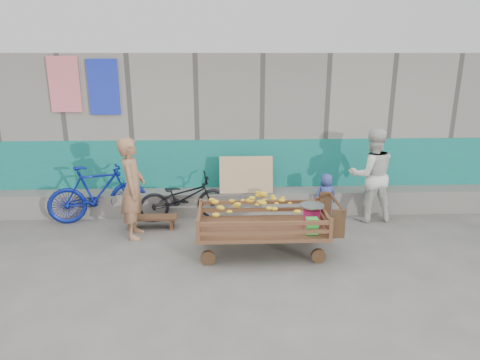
{
  "coord_description": "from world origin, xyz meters",
  "views": [
    {
      "loc": [
        -0.12,
        -5.5,
        2.97
      ],
      "look_at": [
        0.14,
        1.2,
        1.0
      ],
      "focal_mm": 32.0,
      "sensor_mm": 36.0,
      "label": 1
    }
  ],
  "objects_px": {
    "woman": "(371,175)",
    "vendor_man": "(133,188)",
    "child": "(326,196)",
    "bench": "(151,220)",
    "bicycle_blue": "(98,193)",
    "banana_cart": "(259,216)",
    "bicycle_dark": "(183,197)"
  },
  "relations": [
    {
      "from": "woman",
      "to": "child",
      "type": "relative_size",
      "value": 2.0
    },
    {
      "from": "bench",
      "to": "bicycle_blue",
      "type": "distance_m",
      "value": 1.17
    },
    {
      "from": "banana_cart",
      "to": "woman",
      "type": "xyz_separation_m",
      "value": [
        2.15,
        1.34,
        0.25
      ]
    },
    {
      "from": "banana_cart",
      "to": "vendor_man",
      "type": "height_order",
      "value": "vendor_man"
    },
    {
      "from": "bench",
      "to": "bicycle_blue",
      "type": "height_order",
      "value": "bicycle_blue"
    },
    {
      "from": "woman",
      "to": "vendor_man",
      "type": "bearing_deg",
      "value": 5.89
    },
    {
      "from": "bicycle_dark",
      "to": "child",
      "type": "bearing_deg",
      "value": -101.72
    },
    {
      "from": "vendor_man",
      "to": "bicycle_dark",
      "type": "xyz_separation_m",
      "value": [
        0.75,
        0.75,
        -0.42
      ]
    },
    {
      "from": "vendor_man",
      "to": "bicycle_blue",
      "type": "height_order",
      "value": "vendor_man"
    },
    {
      "from": "banana_cart",
      "to": "bicycle_dark",
      "type": "relative_size",
      "value": 1.32
    },
    {
      "from": "banana_cart",
      "to": "bicycle_blue",
      "type": "relative_size",
      "value": 1.22
    },
    {
      "from": "woman",
      "to": "bicycle_blue",
      "type": "bearing_deg",
      "value": -4.01
    },
    {
      "from": "bench",
      "to": "vendor_man",
      "type": "height_order",
      "value": "vendor_man"
    },
    {
      "from": "bench",
      "to": "bicycle_blue",
      "type": "xyz_separation_m",
      "value": [
        -1.03,
        0.44,
        0.36
      ]
    },
    {
      "from": "bench",
      "to": "child",
      "type": "xyz_separation_m",
      "value": [
        3.19,
        0.4,
        0.27
      ]
    },
    {
      "from": "vendor_man",
      "to": "bicycle_dark",
      "type": "relative_size",
      "value": 1.04
    },
    {
      "from": "bench",
      "to": "bicycle_dark",
      "type": "xyz_separation_m",
      "value": [
        0.53,
        0.44,
        0.26
      ]
    },
    {
      "from": "banana_cart",
      "to": "child",
      "type": "bearing_deg",
      "value": 46.75
    },
    {
      "from": "child",
      "to": "vendor_man",
      "type": "bearing_deg",
      "value": 1.76
    },
    {
      "from": "banana_cart",
      "to": "bicycle_blue",
      "type": "distance_m",
      "value": 3.22
    },
    {
      "from": "banana_cart",
      "to": "bench",
      "type": "distance_m",
      "value": 2.16
    },
    {
      "from": "banana_cart",
      "to": "bench",
      "type": "height_order",
      "value": "banana_cart"
    },
    {
      "from": "child",
      "to": "bicycle_blue",
      "type": "bearing_deg",
      "value": -10.61
    },
    {
      "from": "bench",
      "to": "vendor_man",
      "type": "xyz_separation_m",
      "value": [
        -0.22,
        -0.32,
        0.68
      ]
    },
    {
      "from": "child",
      "to": "bicycle_dark",
      "type": "relative_size",
      "value": 0.53
    },
    {
      "from": "bench",
      "to": "bicycle_dark",
      "type": "bearing_deg",
      "value": 39.29
    },
    {
      "from": "bicycle_dark",
      "to": "bicycle_blue",
      "type": "bearing_deg",
      "value": 79.08
    },
    {
      "from": "woman",
      "to": "bicycle_blue",
      "type": "distance_m",
      "value": 5.02
    },
    {
      "from": "bicycle_dark",
      "to": "bicycle_blue",
      "type": "distance_m",
      "value": 1.56
    },
    {
      "from": "bicycle_dark",
      "to": "bicycle_blue",
      "type": "height_order",
      "value": "bicycle_blue"
    },
    {
      "from": "bench",
      "to": "child",
      "type": "height_order",
      "value": "child"
    },
    {
      "from": "vendor_man",
      "to": "child",
      "type": "height_order",
      "value": "vendor_man"
    }
  ]
}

